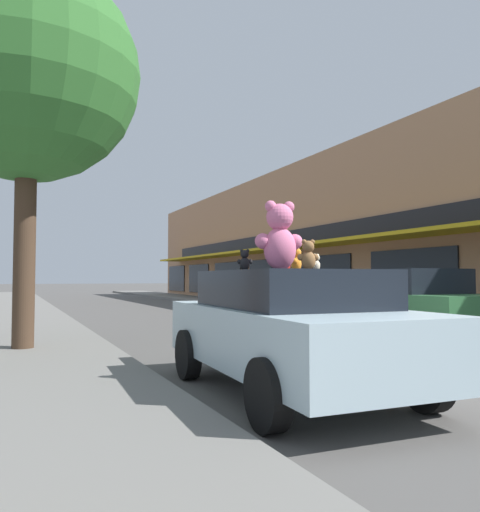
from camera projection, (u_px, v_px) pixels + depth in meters
The scene contains 14 objects.
ground_plane at pixel (434, 378), 7.07m from camera, with size 260.00×260.00×0.00m, color #514F4C.
sidewalk_near at pixel (39, 414), 4.90m from camera, with size 3.01×90.00×0.15m.
storefront_row at pixel (390, 239), 26.40m from camera, with size 13.73×41.63×6.95m.
plush_art_car at pixel (290, 327), 6.15m from camera, with size 2.20×4.32×1.51m.
teddy_bear_giant at pixel (280, 237), 6.11m from camera, with size 0.64×0.41×0.85m.
teddy_bear_orange at pixel (296, 260), 7.35m from camera, with size 0.24×0.26×0.37m.
teddy_bear_red at pixel (287, 263), 6.90m from camera, with size 0.17×0.11×0.22m.
teddy_bear_black at pixel (245, 260), 6.31m from camera, with size 0.21×0.16×0.27m.
teddy_bear_green at pixel (276, 260), 6.51m from camera, with size 0.17×0.23×0.30m.
teddy_bear_brown at pixel (308, 255), 5.85m from camera, with size 0.27×0.18×0.36m.
teddy_bear_cream at pixel (316, 263), 6.68m from camera, with size 0.18×0.13×0.23m.
teddy_bear_yellow at pixel (280, 259), 6.64m from camera, with size 0.24×0.21×0.34m.
parked_car_far_center at pixel (407, 304), 11.08m from camera, with size 2.17×4.19×1.61m.
street_tree at pixel (28, 72), 9.22m from camera, with size 4.09×4.09×7.14m.
Camera 1 is at (-5.49, -5.34, 1.41)m, focal length 35.00 mm.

